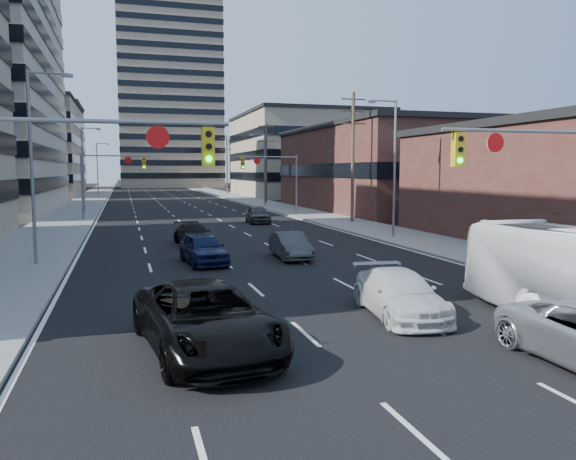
{
  "coord_description": "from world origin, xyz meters",
  "views": [
    {
      "loc": [
        -6.46,
        -8.23,
        4.47
      ],
      "look_at": [
        -0.45,
        12.29,
        2.2
      ],
      "focal_mm": 35.0,
      "sensor_mm": 36.0,
      "label": 1
    }
  ],
  "objects": [
    {
      "name": "ground",
      "position": [
        0.0,
        0.0,
        0.0
      ],
      "size": [
        400.0,
        400.0,
        0.0
      ],
      "primitive_type": "plane",
      "color": "black",
      "rests_on": "ground"
    },
    {
      "name": "road_surface",
      "position": [
        0.0,
        130.0,
        0.01
      ],
      "size": [
        18.0,
        300.0,
        0.02
      ],
      "primitive_type": "cube",
      "color": "black",
      "rests_on": "ground"
    },
    {
      "name": "sidewalk_left",
      "position": [
        -11.5,
        130.0,
        0.07
      ],
      "size": [
        5.0,
        300.0,
        0.15
      ],
      "primitive_type": "cube",
      "color": "slate",
      "rests_on": "ground"
    },
    {
      "name": "sidewalk_right",
      "position": [
        11.5,
        130.0,
        0.07
      ],
      "size": [
        5.0,
        300.0,
        0.15
      ],
      "primitive_type": "cube",
      "color": "slate",
      "rests_on": "ground"
    },
    {
      "name": "office_left_far",
      "position": [
        -24.0,
        100.0,
        8.0
      ],
      "size": [
        20.0,
        30.0,
        16.0
      ],
      "primitive_type": "cube",
      "color": "gray",
      "rests_on": "ground"
    },
    {
      "name": "storefront_right_mid",
      "position": [
        24.0,
        50.0,
        4.5
      ],
      "size": [
        20.0,
        30.0,
        9.0
      ],
      "primitive_type": "cube",
      "color": "#472119",
      "rests_on": "ground"
    },
    {
      "name": "office_right_far",
      "position": [
        25.0,
        88.0,
        7.0
      ],
      "size": [
        22.0,
        28.0,
        14.0
      ],
      "primitive_type": "cube",
      "color": "gray",
      "rests_on": "ground"
    },
    {
      "name": "apartment_tower",
      "position": [
        6.0,
        150.0,
        29.0
      ],
      "size": [
        26.0,
        26.0,
        58.0
      ],
      "primitive_type": "cube",
      "color": "gray",
      "rests_on": "ground"
    },
    {
      "name": "bg_block_left",
      "position": [
        -28.0,
        140.0,
        10.0
      ],
      "size": [
        24.0,
        24.0,
        20.0
      ],
      "primitive_type": "cube",
      "color": "#ADA089",
      "rests_on": "ground"
    },
    {
      "name": "bg_block_right",
      "position": [
        32.0,
        130.0,
        6.0
      ],
      "size": [
        22.0,
        22.0,
        12.0
      ],
      "primitive_type": "cube",
      "color": "gray",
      "rests_on": "ground"
    },
    {
      "name": "signal_near_left",
      "position": [
        -7.45,
        8.0,
        4.33
      ],
      "size": [
        6.59,
        0.33,
        6.0
      ],
      "color": "slate",
      "rests_on": "ground"
    },
    {
      "name": "signal_near_right",
      "position": [
        7.45,
        8.0,
        4.33
      ],
      "size": [
        6.59,
        0.33,
        6.0
      ],
      "color": "slate",
      "rests_on": "ground"
    },
    {
      "name": "signal_far_left",
      "position": [
        -7.68,
        45.0,
        4.3
      ],
      "size": [
        6.09,
        0.33,
        6.0
      ],
      "color": "slate",
      "rests_on": "ground"
    },
    {
      "name": "signal_far_right",
      "position": [
        7.68,
        45.0,
        4.3
      ],
      "size": [
        6.09,
        0.33,
        6.0
      ],
      "color": "slate",
      "rests_on": "ground"
    },
    {
      "name": "utility_pole_block",
      "position": [
        12.2,
        36.0,
        5.78
      ],
      "size": [
        2.2,
        0.28,
        11.0
      ],
      "color": "#4C3D2D",
      "rests_on": "ground"
    },
    {
      "name": "utility_pole_midblock",
      "position": [
        12.2,
        66.0,
        5.78
      ],
      "size": [
        2.2,
        0.28,
        11.0
      ],
      "color": "#4C3D2D",
      "rests_on": "ground"
    },
    {
      "name": "utility_pole_distant",
      "position": [
        12.2,
        96.0,
        5.78
      ],
      "size": [
        2.2,
        0.28,
        11.0
      ],
      "color": "#4C3D2D",
      "rests_on": "ground"
    },
    {
      "name": "streetlight_left_near",
      "position": [
        -10.34,
        20.0,
        5.05
      ],
      "size": [
        2.03,
        0.22,
        9.0
      ],
      "color": "slate",
      "rests_on": "ground"
    },
    {
      "name": "streetlight_left_mid",
      "position": [
        -10.34,
        55.0,
        5.05
      ],
      "size": [
        2.03,
        0.22,
        9.0
      ],
      "color": "slate",
      "rests_on": "ground"
    },
    {
      "name": "streetlight_left_far",
      "position": [
        -10.34,
        90.0,
        5.05
      ],
      "size": [
        2.03,
        0.22,
        9.0
      ],
      "color": "slate",
      "rests_on": "ground"
    },
    {
      "name": "streetlight_right_near",
      "position": [
        10.34,
        25.0,
        5.05
      ],
      "size": [
        2.03,
        0.22,
        9.0
      ],
      "color": "slate",
      "rests_on": "ground"
    },
    {
      "name": "streetlight_right_far",
      "position": [
        10.34,
        60.0,
        5.05
      ],
      "size": [
        2.03,
        0.22,
        9.0
      ],
      "color": "slate",
      "rests_on": "ground"
    },
    {
      "name": "black_pickup",
      "position": [
        -4.62,
        5.28,
        0.84
      ],
      "size": [
        3.51,
        6.33,
        1.68
      ],
      "primitive_type": "imported",
      "rotation": [
        0.0,
        0.0,
        0.12
      ],
      "color": "black",
      "rests_on": "ground"
    },
    {
      "name": "white_van",
      "position": [
        1.6,
        7.06,
        0.69
      ],
      "size": [
        2.48,
        4.96,
        1.38
      ],
      "primitive_type": "imported",
      "rotation": [
        0.0,
        0.0,
        -0.12
      ],
      "color": "silver",
      "rests_on": "ground"
    },
    {
      "name": "sedan_blue",
      "position": [
        -2.87,
        18.48,
        0.75
      ],
      "size": [
        2.15,
        4.53,
        1.5
      ],
      "primitive_type": "imported",
      "rotation": [
        0.0,
        0.0,
        0.09
      ],
      "color": "#0D1337",
      "rests_on": "ground"
    },
    {
      "name": "sedan_grey_center",
      "position": [
        1.6,
        18.83,
        0.67
      ],
      "size": [
        1.58,
        4.12,
        1.34
      ],
      "primitive_type": "imported",
      "rotation": [
        0.0,
        0.0,
        -0.04
      ],
      "color": "#343436",
      "rests_on": "ground"
    },
    {
      "name": "sedan_black_far",
      "position": [
        -2.49,
        25.5,
        0.65
      ],
      "size": [
        2.28,
        4.65,
        1.3
      ],
      "primitive_type": "imported",
      "rotation": [
        0.0,
        0.0,
        0.1
      ],
      "color": "black",
      "rests_on": "ground"
    },
    {
      "name": "sedan_grey_right",
      "position": [
        4.49,
        38.36,
        0.75
      ],
      "size": [
        2.06,
        4.52,
        1.5
      ],
      "primitive_type": "imported",
      "rotation": [
        0.0,
        0.0,
        -0.07
      ],
      "color": "#363638",
      "rests_on": "ground"
    }
  ]
}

